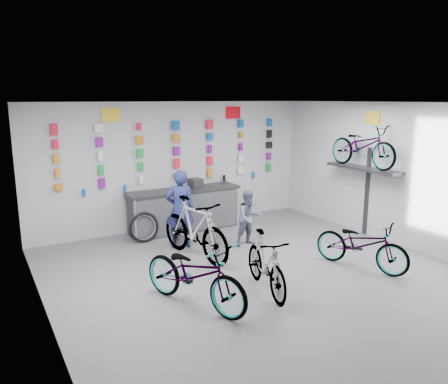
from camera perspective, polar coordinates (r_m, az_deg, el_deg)
floor at (r=7.60m, az=6.51°, el=-11.77°), size 8.00×8.00×0.00m
ceiling at (r=6.96m, az=7.12°, el=11.46°), size 8.00×8.00×0.00m
wall_back at (r=10.55m, az=-6.34°, el=3.49°), size 7.00×0.00×7.00m
wall_left at (r=5.81m, az=-22.15°, el=-4.48°), size 0.00×8.00×8.00m
wall_right at (r=9.62m, az=23.76°, el=1.70°), size 0.00×8.00×8.00m
counter at (r=10.34m, az=-5.18°, el=-2.39°), size 2.70×0.66×1.00m
merch_wall at (r=10.45m, az=-6.09°, el=5.20°), size 5.57×0.08×1.57m
wall_bracket at (r=10.23m, az=17.78°, el=2.52°), size 0.39×1.90×2.00m
sign_left at (r=9.91m, az=-14.53°, el=9.73°), size 0.42×0.02×0.30m
sign_right at (r=11.16m, az=1.21°, el=10.33°), size 0.42×0.02×0.30m
sign_side at (r=10.23m, az=18.79°, el=9.14°), size 0.02×0.40×0.30m
bike_left at (r=6.61m, az=-3.84°, el=-10.65°), size 1.36×2.06×1.03m
bike_center at (r=7.10m, az=5.50°, el=-9.26°), size 0.83×1.68×0.97m
bike_right at (r=8.42m, az=17.51°, el=-6.49°), size 1.17×1.87×0.93m
bike_service at (r=8.50m, az=-3.85°, el=-4.79°), size 0.94×2.07×1.20m
bike_wall at (r=10.10m, az=17.69°, el=5.78°), size 0.63×1.80×0.95m
clerk at (r=9.09m, az=-5.77°, el=-2.23°), size 0.69×0.55×1.65m
customer at (r=9.24m, az=3.30°, el=-3.39°), size 0.60×0.47×1.20m
spare_wheel at (r=9.63m, az=-10.40°, el=-4.57°), size 0.67×0.15×0.67m
register at (r=10.33m, az=-3.78°, el=1.17°), size 0.32×0.33×0.22m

